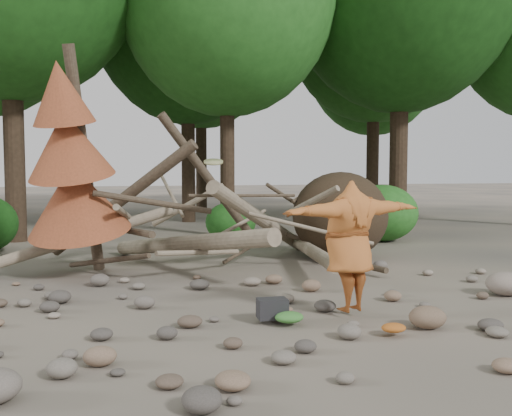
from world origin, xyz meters
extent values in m
plane|color=#514C44|center=(0.00, 0.00, 0.00)|extent=(120.00, 120.00, 0.00)
ellipsoid|color=#332619|center=(2.60, 4.30, 0.99)|extent=(2.20, 1.87, 1.98)
cylinder|color=gray|center=(-1.00, 3.70, 0.55)|extent=(2.61, 5.11, 1.08)
cylinder|color=gray|center=(0.80, 4.20, 0.90)|extent=(3.18, 3.71, 1.90)
cylinder|color=brown|center=(-2.20, 4.60, 1.40)|extent=(3.08, 1.91, 2.49)
cylinder|color=gray|center=(1.60, 3.50, 0.35)|extent=(1.13, 4.98, 0.43)
cylinder|color=brown|center=(-0.30, 4.80, 1.80)|extent=(2.39, 1.03, 2.89)
cylinder|color=gray|center=(-3.00, 4.00, 0.70)|extent=(3.71, 0.86, 1.20)
cylinder|color=#4C3F30|center=(-2.50, 3.50, 0.30)|extent=(1.52, 1.70, 0.49)
cylinder|color=gray|center=(0.20, 4.40, 0.80)|extent=(1.57, 0.85, 0.69)
cylinder|color=#4C3F30|center=(1.80, 4.90, 1.20)|extent=(1.92, 1.25, 1.10)
cylinder|color=gray|center=(-1.20, 4.20, 1.50)|extent=(0.37, 1.42, 0.85)
cylinder|color=#4C3F30|center=(2.20, 3.20, 0.15)|extent=(0.79, 2.54, 0.12)
cylinder|color=gray|center=(-0.80, 3.10, 0.45)|extent=(1.78, 1.11, 0.29)
cylinder|color=#4C3F30|center=(-2.90, 3.80, 2.20)|extent=(0.67, 1.13, 4.35)
cone|color=brown|center=(-3.06, 3.49, 1.50)|extent=(2.06, 2.13, 1.86)
cone|color=brown|center=(-3.16, 3.28, 2.50)|extent=(1.71, 1.78, 1.65)
cone|color=brown|center=(-3.26, 3.09, 3.40)|extent=(1.23, 1.30, 1.41)
cylinder|color=#38281C|center=(-5.00, 9.50, 4.48)|extent=(0.56, 0.56, 8.96)
cylinder|color=#38281C|center=(1.00, 9.20, 3.57)|extent=(0.44, 0.44, 7.14)
cylinder|color=#38281C|center=(7.00, 9.80, 4.72)|extent=(0.60, 0.60, 9.45)
cylinder|color=#38281C|center=(0.50, 14.20, 4.27)|extent=(0.52, 0.52, 8.54)
cylinder|color=#38281C|center=(8.00, 13.80, 4.06)|extent=(0.50, 0.50, 8.12)
ellipsoid|color=#215E1B|center=(8.00, 13.80, 8.35)|extent=(7.42, 7.42, 8.91)
cylinder|color=#38281C|center=(2.00, 20.50, 4.38)|extent=(0.54, 0.54, 8.75)
ellipsoid|color=#2A6F22|center=(2.00, 20.50, 9.00)|extent=(8.00, 8.00, 10.00)
cylinder|color=#38281C|center=(11.00, 20.00, 3.92)|extent=(0.46, 0.46, 7.84)
ellipsoid|color=#215E1B|center=(11.00, 20.00, 8.06)|extent=(7.17, 7.17, 8.60)
ellipsoid|color=#215E1B|center=(0.80, 7.80, 0.56)|extent=(1.40, 1.40, 1.12)
ellipsoid|color=#2A6F22|center=(5.00, 7.00, 0.80)|extent=(2.00, 2.00, 1.60)
imported|color=#AF5D27|center=(0.76, -0.38, 0.99)|extent=(2.31, 1.11, 1.81)
cylinder|color=#898A57|center=(-1.10, -0.15, 2.14)|extent=(0.33, 0.32, 0.12)
cube|color=black|center=(-0.37, -0.44, 0.13)|extent=(0.41, 0.28, 0.26)
ellipsoid|color=#35712D|center=(-0.21, -0.67, 0.07)|extent=(0.38, 0.32, 0.14)
ellipsoid|color=#9D511B|center=(0.90, -1.41, 0.06)|extent=(0.31, 0.25, 0.11)
ellipsoid|color=brown|center=(1.49, -1.20, 0.15)|extent=(0.48, 0.44, 0.29)
ellipsoid|color=gray|center=(3.75, 0.19, 0.19)|extent=(0.64, 0.57, 0.38)
camera|label=1|loc=(-2.45, -7.63, 2.06)|focal=40.00mm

